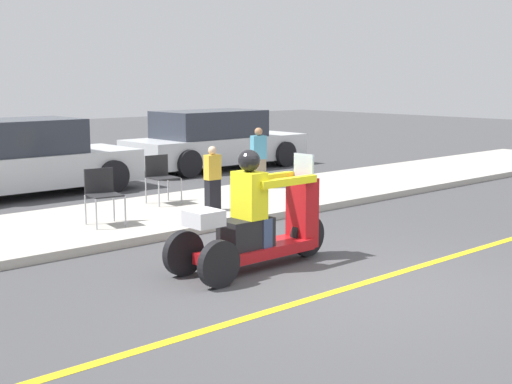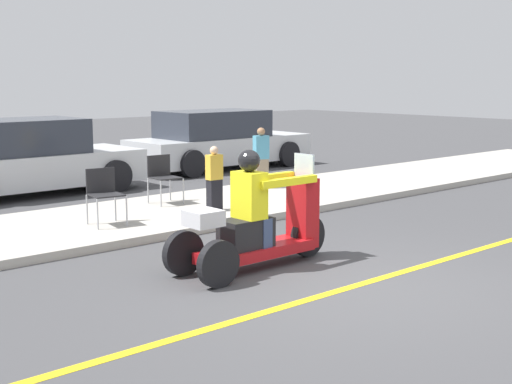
{
  "view_description": "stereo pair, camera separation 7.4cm",
  "coord_description": "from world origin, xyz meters",
  "px_view_note": "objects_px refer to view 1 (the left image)",
  "views": [
    {
      "loc": [
        -5.87,
        -4.87,
        2.27
      ],
      "look_at": [
        -0.31,
        1.28,
        0.93
      ],
      "focal_mm": 50.0,
      "sensor_mm": 36.0,
      "label": 1
    },
    {
      "loc": [
        -5.82,
        -4.92,
        2.27
      ],
      "look_at": [
        -0.31,
        1.28,
        0.93
      ],
      "focal_mm": 50.0,
      "sensor_mm": 36.0,
      "label": 2
    }
  ],
  "objects_px": {
    "spectator_by_tree": "(259,159)",
    "folding_chair_curbside": "(160,174)",
    "spectator_near_curb": "(213,180)",
    "parked_car_lot_center": "(215,141)",
    "motorcycle_trike": "(257,226)",
    "parked_car_lot_left": "(23,159)",
    "folding_chair_set_back": "(102,190)"
  },
  "relations": [
    {
      "from": "spectator_by_tree",
      "to": "folding_chair_curbside",
      "type": "relative_size",
      "value": 1.44
    },
    {
      "from": "spectator_by_tree",
      "to": "folding_chair_curbside",
      "type": "xyz_separation_m",
      "value": [
        -2.37,
        -0.11,
        -0.06
      ]
    },
    {
      "from": "spectator_near_curb",
      "to": "parked_car_lot_center",
      "type": "height_order",
      "value": "parked_car_lot_center"
    },
    {
      "from": "motorcycle_trike",
      "to": "spectator_near_curb",
      "type": "height_order",
      "value": "motorcycle_trike"
    },
    {
      "from": "spectator_by_tree",
      "to": "folding_chair_curbside",
      "type": "bearing_deg",
      "value": -177.45
    },
    {
      "from": "spectator_by_tree",
      "to": "parked_car_lot_left",
      "type": "relative_size",
      "value": 0.28
    },
    {
      "from": "spectator_near_curb",
      "to": "spectator_by_tree",
      "type": "bearing_deg",
      "value": 30.33
    },
    {
      "from": "parked_car_lot_center",
      "to": "parked_car_lot_left",
      "type": "relative_size",
      "value": 1.1
    },
    {
      "from": "spectator_by_tree",
      "to": "parked_car_lot_left",
      "type": "bearing_deg",
      "value": 138.87
    },
    {
      "from": "spectator_by_tree",
      "to": "spectator_near_curb",
      "type": "height_order",
      "value": "spectator_by_tree"
    },
    {
      "from": "spectator_near_curb",
      "to": "parked_car_lot_left",
      "type": "xyz_separation_m",
      "value": [
        -1.28,
        4.25,
        0.07
      ]
    },
    {
      "from": "parked_car_lot_center",
      "to": "spectator_near_curb",
      "type": "bearing_deg",
      "value": -129.12
    },
    {
      "from": "motorcycle_trike",
      "to": "folding_chair_curbside",
      "type": "xyz_separation_m",
      "value": [
        1.31,
        3.91,
        0.11
      ]
    },
    {
      "from": "motorcycle_trike",
      "to": "folding_chair_set_back",
      "type": "xyz_separation_m",
      "value": [
        -0.35,
        3.0,
        0.11
      ]
    },
    {
      "from": "folding_chair_set_back",
      "to": "spectator_near_curb",
      "type": "bearing_deg",
      "value": -7.15
    },
    {
      "from": "spectator_by_tree",
      "to": "parked_car_lot_center",
      "type": "bearing_deg",
      "value": 63.36
    },
    {
      "from": "motorcycle_trike",
      "to": "spectator_by_tree",
      "type": "relative_size",
      "value": 1.9
    },
    {
      "from": "spectator_near_curb",
      "to": "folding_chair_set_back",
      "type": "xyz_separation_m",
      "value": [
        -1.88,
        0.24,
        -0.0
      ]
    },
    {
      "from": "folding_chair_curbside",
      "to": "parked_car_lot_center",
      "type": "distance_m",
      "value": 5.59
    },
    {
      "from": "motorcycle_trike",
      "to": "parked_car_lot_left",
      "type": "bearing_deg",
      "value": 87.92
    },
    {
      "from": "motorcycle_trike",
      "to": "parked_car_lot_left",
      "type": "xyz_separation_m",
      "value": [
        0.25,
        7.01,
        0.18
      ]
    },
    {
      "from": "motorcycle_trike",
      "to": "spectator_near_curb",
      "type": "distance_m",
      "value": 3.16
    },
    {
      "from": "motorcycle_trike",
      "to": "spectator_near_curb",
      "type": "bearing_deg",
      "value": 60.93
    },
    {
      "from": "motorcycle_trike",
      "to": "folding_chair_set_back",
      "type": "bearing_deg",
      "value": 96.59
    },
    {
      "from": "spectator_near_curb",
      "to": "folding_chair_curbside",
      "type": "bearing_deg",
      "value": 101.1
    },
    {
      "from": "spectator_by_tree",
      "to": "spectator_near_curb",
      "type": "distance_m",
      "value": 2.49
    },
    {
      "from": "motorcycle_trike",
      "to": "spectator_near_curb",
      "type": "relative_size",
      "value": 2.14
    },
    {
      "from": "folding_chair_set_back",
      "to": "parked_car_lot_left",
      "type": "distance_m",
      "value": 4.06
    },
    {
      "from": "spectator_by_tree",
      "to": "parked_car_lot_left",
      "type": "height_order",
      "value": "parked_car_lot_left"
    },
    {
      "from": "folding_chair_curbside",
      "to": "parked_car_lot_center",
      "type": "bearing_deg",
      "value": 41.61
    },
    {
      "from": "folding_chair_curbside",
      "to": "parked_car_lot_center",
      "type": "xyz_separation_m",
      "value": [
        4.18,
        3.71,
        0.06
      ]
    },
    {
      "from": "motorcycle_trike",
      "to": "spectator_by_tree",
      "type": "distance_m",
      "value": 5.45
    }
  ]
}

